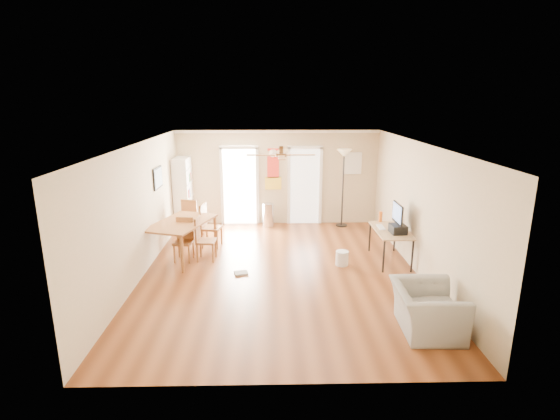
{
  "coord_description": "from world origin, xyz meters",
  "views": [
    {
      "loc": [
        -0.19,
        -8.02,
        3.45
      ],
      "look_at": [
        0.0,
        0.6,
        1.15
      ],
      "focal_mm": 27.19,
      "sensor_mm": 36.0,
      "label": 1
    }
  ],
  "objects_px": {
    "dining_chair_right_a": "(211,226)",
    "printer": "(398,229)",
    "dining_chair_far": "(193,218)",
    "trash_can": "(268,215)",
    "armchair": "(427,310)",
    "dining_chair_right_b": "(206,239)",
    "torchiere_lamp": "(343,188)",
    "dining_table": "(182,240)",
    "dining_chair_near": "(183,240)",
    "computer_desk": "(390,245)",
    "wastebasket_a": "(342,258)",
    "bookshelf": "(183,193)"
  },
  "relations": [
    {
      "from": "armchair",
      "to": "dining_chair_right_b",
      "type": "bearing_deg",
      "value": 53.37
    },
    {
      "from": "printer",
      "to": "armchair",
      "type": "distance_m",
      "value": 2.68
    },
    {
      "from": "dining_chair_far",
      "to": "armchair",
      "type": "bearing_deg",
      "value": 147.06
    },
    {
      "from": "dining_chair_far",
      "to": "trash_can",
      "type": "bearing_deg",
      "value": -142.57
    },
    {
      "from": "torchiere_lamp",
      "to": "wastebasket_a",
      "type": "bearing_deg",
      "value": -99.1
    },
    {
      "from": "dining_table",
      "to": "dining_chair_near",
      "type": "bearing_deg",
      "value": -71.45
    },
    {
      "from": "dining_chair_right_a",
      "to": "torchiere_lamp",
      "type": "height_order",
      "value": "torchiere_lamp"
    },
    {
      "from": "torchiere_lamp",
      "to": "dining_chair_right_b",
      "type": "bearing_deg",
      "value": -143.76
    },
    {
      "from": "torchiere_lamp",
      "to": "wastebasket_a",
      "type": "relative_size",
      "value": 6.85
    },
    {
      "from": "dining_table",
      "to": "computer_desk",
      "type": "height_order",
      "value": "dining_table"
    },
    {
      "from": "computer_desk",
      "to": "wastebasket_a",
      "type": "bearing_deg",
      "value": -168.32
    },
    {
      "from": "dining_chair_far",
      "to": "armchair",
      "type": "distance_m",
      "value": 6.33
    },
    {
      "from": "bookshelf",
      "to": "computer_desk",
      "type": "bearing_deg",
      "value": -24.59
    },
    {
      "from": "torchiere_lamp",
      "to": "printer",
      "type": "xyz_separation_m",
      "value": [
        0.69,
        -2.85,
        -0.26
      ]
    },
    {
      "from": "dining_chair_right_a",
      "to": "trash_can",
      "type": "distance_m",
      "value": 2.07
    },
    {
      "from": "dining_chair_near",
      "to": "printer",
      "type": "distance_m",
      "value": 4.56
    },
    {
      "from": "dining_chair_near",
      "to": "computer_desk",
      "type": "bearing_deg",
      "value": 4.8
    },
    {
      "from": "dining_chair_right_a",
      "to": "printer",
      "type": "bearing_deg",
      "value": -97.28
    },
    {
      "from": "trash_can",
      "to": "armchair",
      "type": "bearing_deg",
      "value": -66.1
    },
    {
      "from": "dining_chair_right_a",
      "to": "printer",
      "type": "relative_size",
      "value": 2.92
    },
    {
      "from": "dining_table",
      "to": "wastebasket_a",
      "type": "xyz_separation_m",
      "value": [
        3.46,
        -0.53,
        -0.26
      ]
    },
    {
      "from": "trash_can",
      "to": "torchiere_lamp",
      "type": "height_order",
      "value": "torchiere_lamp"
    },
    {
      "from": "dining_chair_right_b",
      "to": "armchair",
      "type": "height_order",
      "value": "dining_chair_right_b"
    },
    {
      "from": "dining_chair_far",
      "to": "torchiere_lamp",
      "type": "relative_size",
      "value": 0.47
    },
    {
      "from": "dining_chair_right_b",
      "to": "torchiere_lamp",
      "type": "height_order",
      "value": "torchiere_lamp"
    },
    {
      "from": "dining_table",
      "to": "torchiere_lamp",
      "type": "bearing_deg",
      "value": 30.57
    },
    {
      "from": "armchair",
      "to": "dining_chair_far",
      "type": "bearing_deg",
      "value": 45.14
    },
    {
      "from": "dining_chair_right_a",
      "to": "computer_desk",
      "type": "height_order",
      "value": "dining_chair_right_a"
    },
    {
      "from": "dining_chair_far",
      "to": "torchiere_lamp",
      "type": "height_order",
      "value": "torchiere_lamp"
    },
    {
      "from": "bookshelf",
      "to": "armchair",
      "type": "height_order",
      "value": "bookshelf"
    },
    {
      "from": "dining_chair_far",
      "to": "printer",
      "type": "relative_size",
      "value": 2.84
    },
    {
      "from": "dining_table",
      "to": "dining_chair_far",
      "type": "distance_m",
      "value": 1.47
    },
    {
      "from": "trash_can",
      "to": "computer_desk",
      "type": "height_order",
      "value": "computer_desk"
    },
    {
      "from": "dining_chair_far",
      "to": "armchair",
      "type": "height_order",
      "value": "dining_chair_far"
    },
    {
      "from": "armchair",
      "to": "trash_can",
      "type": "bearing_deg",
      "value": 26.03
    },
    {
      "from": "computer_desk",
      "to": "dining_chair_near",
      "type": "bearing_deg",
      "value": 178.4
    },
    {
      "from": "dining_chair_far",
      "to": "torchiere_lamp",
      "type": "bearing_deg",
      "value": -153.82
    },
    {
      "from": "dining_chair_near",
      "to": "wastebasket_a",
      "type": "relative_size",
      "value": 3.0
    },
    {
      "from": "trash_can",
      "to": "computer_desk",
      "type": "distance_m",
      "value": 3.7
    },
    {
      "from": "dining_chair_right_a",
      "to": "dining_chair_near",
      "type": "xyz_separation_m",
      "value": [
        -0.49,
        -0.9,
        -0.05
      ]
    },
    {
      "from": "wastebasket_a",
      "to": "trash_can",
      "type": "bearing_deg",
      "value": 119.22
    },
    {
      "from": "dining_chair_right_a",
      "to": "dining_chair_right_b",
      "type": "bearing_deg",
      "value": -170.08
    },
    {
      "from": "dining_chair_near",
      "to": "torchiere_lamp",
      "type": "bearing_deg",
      "value": 39.33
    },
    {
      "from": "trash_can",
      "to": "computer_desk",
      "type": "xyz_separation_m",
      "value": [
        2.64,
        -2.6,
        0.03
      ]
    },
    {
      "from": "dining_chair_right_a",
      "to": "armchair",
      "type": "relative_size",
      "value": 0.95
    },
    {
      "from": "armchair",
      "to": "dining_chair_near",
      "type": "bearing_deg",
      "value": 57.01
    },
    {
      "from": "computer_desk",
      "to": "armchair",
      "type": "height_order",
      "value": "computer_desk"
    },
    {
      "from": "dining_table",
      "to": "dining_chair_far",
      "type": "height_order",
      "value": "dining_chair_far"
    },
    {
      "from": "dining_table",
      "to": "dining_chair_right_a",
      "type": "distance_m",
      "value": 0.91
    },
    {
      "from": "bookshelf",
      "to": "printer",
      "type": "bearing_deg",
      "value": -26.25
    }
  ]
}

